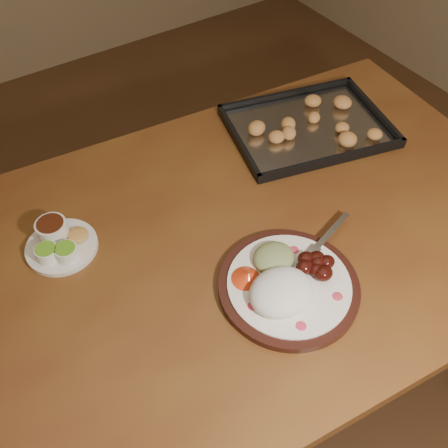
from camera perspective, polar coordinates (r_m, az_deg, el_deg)
ground at (r=1.81m, az=-4.33°, el=-14.52°), size 4.00×4.00×0.00m
dining_table at (r=1.19m, az=0.47°, el=-4.64°), size 1.58×1.04×0.75m
dinner_plate at (r=1.03m, az=7.14°, el=-6.74°), size 0.37×0.29×0.07m
condiment_saucer at (r=1.14m, az=-18.36°, el=-1.98°), size 0.16×0.16×0.05m
baking_tray at (r=1.40m, az=9.59°, el=10.99°), size 0.48×0.40×0.04m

